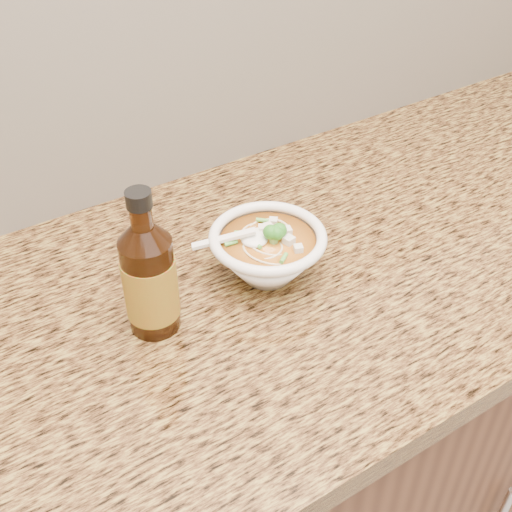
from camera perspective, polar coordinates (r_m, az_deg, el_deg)
cabinet at (r=1.31m, az=-0.93°, el=-18.00°), size 4.00×0.65×0.86m
counter_slab at (r=0.96m, az=-1.20°, el=-3.16°), size 4.00×0.68×0.04m
soup_bowl at (r=0.93m, az=1.01°, el=0.22°), size 0.19×0.17×0.09m
hot_sauce_bottle at (r=0.84m, az=-9.43°, el=-2.04°), size 0.09×0.09×0.22m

